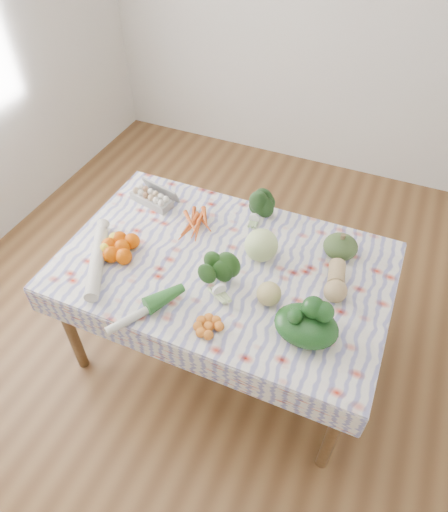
{
  "coord_description": "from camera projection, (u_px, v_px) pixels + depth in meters",
  "views": [
    {
      "loc": [
        0.63,
        -1.47,
        2.44
      ],
      "look_at": [
        0.0,
        0.0,
        0.82
      ],
      "focal_mm": 32.0,
      "sensor_mm": 36.0,
      "label": 1
    }
  ],
  "objects": [
    {
      "name": "egg_carton",
      "position": [
        151.0,
        198.0,
        2.64
      ],
      "size": [
        0.28,
        0.16,
        0.07
      ],
      "primitive_type": "cube",
      "rotation": [
        0.0,
        0.0,
        -0.23
      ],
      "color": "#9F9F9A",
      "rests_on": "tablecloth"
    },
    {
      "name": "orange_cluster",
      "position": [
        122.0,
        247.0,
        2.34
      ],
      "size": [
        0.31,
        0.31,
        0.09
      ],
      "primitive_type": "cube",
      "rotation": [
        0.0,
        0.0,
        0.2
      ],
      "color": "#D75000",
      "rests_on": "tablecloth"
    },
    {
      "name": "butternut_squash",
      "position": [
        336.0,
        280.0,
        2.16
      ],
      "size": [
        0.15,
        0.25,
        0.11
      ],
      "primitive_type": "ellipsoid",
      "rotation": [
        0.0,
        0.0,
        0.18
      ],
      "color": "tan",
      "rests_on": "tablecloth"
    },
    {
      "name": "kabocha_squash",
      "position": [
        341.0,
        246.0,
        2.32
      ],
      "size": [
        0.2,
        0.2,
        0.12
      ],
      "primitive_type": "ellipsoid",
      "rotation": [
        0.0,
        0.0,
        0.14
      ],
      "color": "#3C5628",
      "rests_on": "tablecloth"
    },
    {
      "name": "leek",
      "position": [
        145.0,
        311.0,
        2.08
      ],
      "size": [
        0.24,
        0.36,
        0.04
      ],
      "primitive_type": "cylinder",
      "rotation": [
        1.57,
        0.0,
        -0.53
      ],
      "color": "beige",
      "rests_on": "tablecloth"
    },
    {
      "name": "kale_bunch",
      "position": [
        257.0,
        208.0,
        2.52
      ],
      "size": [
        0.17,
        0.16,
        0.14
      ],
      "primitive_type": "ellipsoid",
      "rotation": [
        0.0,
        0.0,
        0.1
      ],
      "color": "#1A3715",
      "rests_on": "tablecloth"
    },
    {
      "name": "grapefruit",
      "position": [
        269.0,
        294.0,
        2.1
      ],
      "size": [
        0.15,
        0.15,
        0.12
      ],
      "primitive_type": "sphere",
      "rotation": [
        0.0,
        0.0,
        -0.42
      ],
      "color": "tan",
      "rests_on": "tablecloth"
    },
    {
      "name": "broccoli",
      "position": [
        214.0,
        279.0,
        2.16
      ],
      "size": [
        0.24,
        0.24,
        0.12
      ],
      "primitive_type": "ellipsoid",
      "rotation": [
        0.0,
        0.0,
        0.83
      ],
      "color": "#224D19",
      "rests_on": "tablecloth"
    },
    {
      "name": "mandarin_cluster",
      "position": [
        209.0,
        326.0,
        2.02
      ],
      "size": [
        0.2,
        0.2,
        0.05
      ],
      "primitive_type": "cube",
      "rotation": [
        0.0,
        0.0,
        -0.38
      ],
      "color": "orange",
      "rests_on": "tablecloth"
    },
    {
      "name": "carrot_bunch",
      "position": [
        197.0,
        225.0,
        2.49
      ],
      "size": [
        0.27,
        0.26,
        0.04
      ],
      "primitive_type": "cube",
      "rotation": [
        0.0,
        0.0,
        0.27
      ],
      "color": "#D8591E",
      "rests_on": "tablecloth"
    },
    {
      "name": "daikon",
      "position": [
        97.0,
        263.0,
        2.27
      ],
      "size": [
        0.29,
        0.46,
        0.07
      ],
      "primitive_type": "cylinder",
      "rotation": [
        1.57,
        0.0,
        0.49
      ],
      "color": "beige",
      "rests_on": "tablecloth"
    },
    {
      "name": "tablecloth",
      "position": [
        224.0,
        265.0,
        2.32
      ],
      "size": [
        1.66,
        1.06,
        0.01
      ],
      "primitive_type": "cube",
      "color": "white",
      "rests_on": "dining_table"
    },
    {
      "name": "spinach_bag",
      "position": [
        306.0,
        326.0,
        1.97
      ],
      "size": [
        0.34,
        0.3,
        0.12
      ],
      "primitive_type": "ellipsoid",
      "rotation": [
        0.0,
        0.0,
        0.31
      ],
      "color": "#133714",
      "rests_on": "tablecloth"
    },
    {
      "name": "cabbage",
      "position": [
        261.0,
        245.0,
        2.29
      ],
      "size": [
        0.18,
        0.18,
        0.17
      ],
      "primitive_type": "sphere",
      "rotation": [
        0.0,
        0.0,
        -0.05
      ],
      "color": "#C2DD88",
      "rests_on": "tablecloth"
    },
    {
      "name": "dining_table",
      "position": [
        224.0,
        275.0,
        2.37
      ],
      "size": [
        1.6,
        1.0,
        0.75
      ],
      "color": "brown",
      "rests_on": "ground"
    },
    {
      "name": "ground",
      "position": [
        224.0,
        348.0,
        2.86
      ],
      "size": [
        4.5,
        4.5,
        0.0
      ],
      "primitive_type": "plane",
      "color": "brown",
      "rests_on": "ground"
    }
  ]
}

